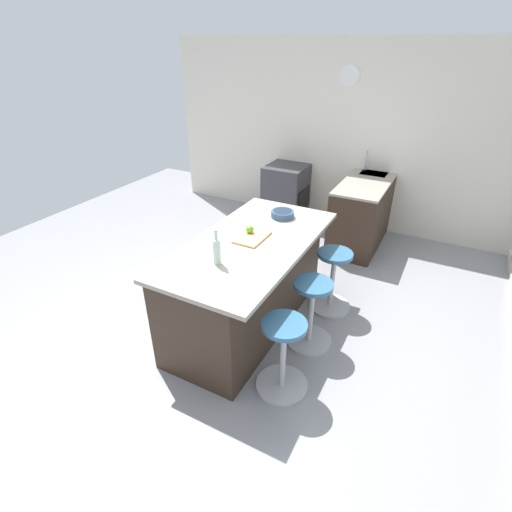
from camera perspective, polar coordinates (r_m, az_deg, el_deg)
The scene contains 12 objects.
ground_plane at distance 4.02m, azimuth -4.49°, elevation -10.38°, with size 8.11×8.11×0.00m, color gray.
interior_partition_left at distance 6.07m, azimuth 11.45°, elevation 16.97°, with size 0.15×5.30×2.61m.
sink_cabinet at distance 5.83m, azimuth 16.04°, elevation 7.12°, with size 1.85×0.60×1.18m.
oven_range at distance 6.19m, azimuth 4.44°, elevation 9.26°, with size 0.60×0.61×0.87m.
kitchen_island at distance 3.81m, azimuth -1.30°, elevation -3.90°, with size 1.99×1.00×0.94m.
stool_by_window at distance 4.17m, azimuth 11.16°, elevation -3.82°, with size 0.44×0.44×0.68m.
stool_middle at distance 3.68m, azimuth 8.08°, elevation -8.62°, with size 0.44×0.44×0.68m.
stool_near_camera at distance 3.23m, azimuth 3.98°, elevation -14.77°, with size 0.44×0.44×0.68m.
cutting_board at distance 3.61m, azimuth -0.58°, elevation 2.79°, with size 0.36×0.24×0.02m, color tan.
apple_green at distance 3.65m, azimuth -0.93°, elevation 3.99°, with size 0.08×0.08×0.08m, color #609E2D.
water_bottle at distance 3.16m, azimuth -5.80°, elevation 0.78°, with size 0.06×0.06×0.31m.
fruit_bowl at distance 4.04m, azimuth 3.93°, elevation 6.26°, with size 0.24×0.24×0.07m.
Camera 1 is at (2.57, 1.71, 2.58)m, focal length 27.10 mm.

